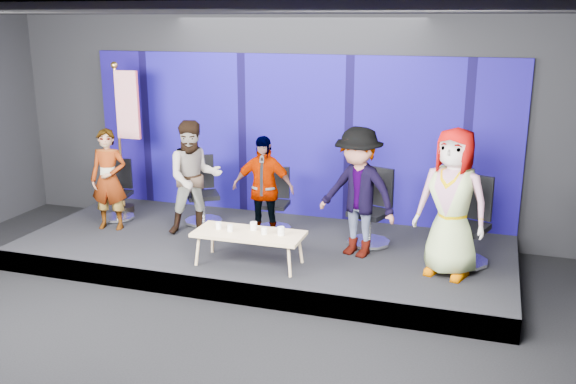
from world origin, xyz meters
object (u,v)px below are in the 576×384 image
object	(u,v)px
panelist_d	(358,192)
mug_a	(219,226)
mug_d	(264,231)
chair_c	(274,210)
panelist_a	(109,180)
panelist_c	(263,189)
chair_a	(118,200)
panelist_b	(194,178)
chair_d	(371,220)
panelist_e	(452,203)
chair_e	(467,235)
flag_stand	(125,135)
mug_b	(230,228)
coffee_table	(249,235)
chair_b	(203,201)
mug_e	(281,231)
mug_c	(254,226)

from	to	relation	value
panelist_d	mug_a	xyz separation A→B (m)	(-1.70, -0.79, -0.40)
mug_d	chair_c	bearing A→B (deg)	104.28
panelist_a	chair_c	distance (m)	2.56
panelist_a	panelist_c	xyz separation A→B (m)	(2.41, 0.22, 0.00)
chair_a	chair_c	size ratio (longest dim) A/B	1.00
panelist_b	chair_d	world-z (taller)	panelist_b
panelist_a	panelist_e	size ratio (longest dim) A/B	0.82
chair_a	chair_d	bearing A→B (deg)	-9.52
chair_e	mug_a	xyz separation A→B (m)	(-3.13, -0.94, 0.11)
flag_stand	panelist_b	bearing A→B (deg)	-21.38
panelist_a	mug_d	bearing A→B (deg)	-25.75
panelist_b	mug_b	bearing A→B (deg)	-78.47
panelist_b	coffee_table	xyz separation A→B (m)	(1.24, -0.96, -0.45)
panelist_a	panelist_d	size ratio (longest dim) A/B	0.87
chair_b	panelist_c	size ratio (longest dim) A/B	0.68
panelist_c	mug_e	distance (m)	1.14
panelist_a	mug_b	world-z (taller)	panelist_a
panelist_e	flag_stand	xyz separation A→B (m)	(-5.25, 1.08, 0.37)
panelist_b	panelist_e	xyz separation A→B (m)	(3.76, -0.49, 0.08)
chair_a	mug_c	xyz separation A→B (m)	(2.77, -1.10, 0.18)
chair_b	mug_d	xyz separation A→B (m)	(1.57, -1.46, 0.14)
panelist_d	mug_b	bearing A→B (deg)	-131.91
coffee_table	mug_b	bearing A→B (deg)	-170.37
coffee_table	flag_stand	bearing A→B (deg)	150.54
chair_a	chair_c	distance (m)	2.60
panelist_b	panelist_a	bearing A→B (deg)	156.11
chair_d	mug_c	xyz separation A→B (m)	(-1.35, -1.18, 0.14)
panelist_e	panelist_d	bearing A→B (deg)	-177.46
panelist_c	panelist_a	bearing A→B (deg)	-179.53
mug_a	flag_stand	xyz separation A→B (m)	(-2.31, 1.54, 0.82)
panelist_b	chair_c	distance (m)	1.31
chair_e	mug_c	world-z (taller)	chair_e
chair_d	chair_c	bearing A→B (deg)	-167.28
chair_d	panelist_d	world-z (taller)	panelist_d
mug_a	mug_c	world-z (taller)	mug_c
flag_stand	chair_a	bearing A→B (deg)	-91.34
chair_d	flag_stand	bearing A→B (deg)	-164.39
coffee_table	mug_d	xyz separation A→B (m)	(0.22, -0.01, 0.08)
panelist_a	panelist_b	size ratio (longest dim) A/B	0.91
chair_a	mug_e	distance (m)	3.40
chair_e	panelist_e	bearing A→B (deg)	-94.42
panelist_a	mug_e	distance (m)	3.10
mug_c	mug_e	world-z (taller)	same
panelist_b	panelist_d	size ratio (longest dim) A/B	0.97
panelist_e	mug_a	distance (m)	3.02
mug_d	mug_c	bearing A→B (deg)	148.16
chair_b	mug_c	bearing A→B (deg)	-77.35
chair_c	panelist_c	distance (m)	0.68
mug_d	mug_b	bearing A→B (deg)	-176.04
chair_b	flag_stand	size ratio (longest dim) A/B	0.43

